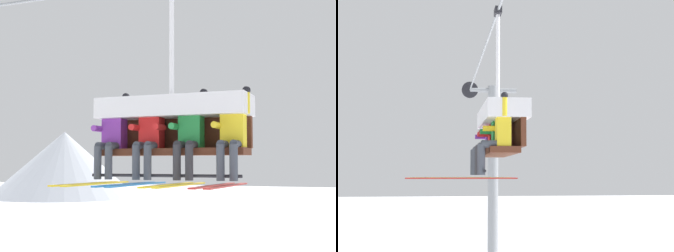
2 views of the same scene
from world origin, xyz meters
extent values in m
cone|color=silver|center=(-38.08, 54.61, 4.63)|extent=(20.96, 20.96, 9.25)
cube|color=#512819|center=(0.26, -0.80, 4.84)|extent=(2.21, 0.48, 0.10)
cube|color=#512819|center=(0.26, -0.52, 5.11)|extent=(2.21, 0.08, 0.45)
cube|color=silver|center=(0.26, -0.74, 5.49)|extent=(2.25, 0.68, 0.30)
cylinder|color=black|center=(0.26, -1.12, 4.51)|extent=(2.21, 0.04, 0.04)
cylinder|color=silver|center=(0.26, -0.80, 6.47)|extent=(0.07, 0.07, 1.66)
cube|color=purple|center=(-0.65, -0.82, 5.15)|extent=(0.32, 0.22, 0.52)
sphere|color=black|center=(-0.65, -0.82, 5.51)|extent=(0.22, 0.22, 0.22)
ellipsoid|color=black|center=(-0.65, -0.92, 5.51)|extent=(0.17, 0.04, 0.08)
cylinder|color=#3D424C|center=(-0.74, -0.99, 4.93)|extent=(0.11, 0.34, 0.11)
cylinder|color=#3D424C|center=(-0.57, -0.99, 4.93)|extent=(0.11, 0.34, 0.11)
cylinder|color=#3D424C|center=(-0.74, -1.16, 4.69)|extent=(0.11, 0.11, 0.48)
cylinder|color=#3D424C|center=(-0.57, -1.16, 4.69)|extent=(0.11, 0.11, 0.48)
cube|color=gold|center=(-0.74, -1.46, 4.40)|extent=(0.09, 1.70, 0.02)
cube|color=gold|center=(-0.57, -1.46, 4.40)|extent=(0.09, 1.70, 0.02)
cylinder|color=purple|center=(-0.84, -0.97, 5.19)|extent=(0.09, 0.30, 0.09)
cylinder|color=purple|center=(-0.47, -0.82, 5.50)|extent=(0.09, 0.09, 0.30)
sphere|color=black|center=(-0.47, -0.82, 5.67)|extent=(0.11, 0.11, 0.11)
cube|color=red|center=(-0.05, -0.82, 5.15)|extent=(0.32, 0.22, 0.52)
sphere|color=black|center=(-0.05, -0.82, 5.51)|extent=(0.22, 0.22, 0.22)
ellipsoid|color=black|center=(-0.05, -0.92, 5.51)|extent=(0.17, 0.04, 0.08)
cylinder|color=#3D424C|center=(-0.13, -0.99, 4.93)|extent=(0.11, 0.34, 0.11)
cylinder|color=#3D424C|center=(0.04, -0.99, 4.93)|extent=(0.11, 0.34, 0.11)
cylinder|color=#3D424C|center=(-0.13, -1.16, 4.69)|extent=(0.11, 0.11, 0.48)
cylinder|color=#3D424C|center=(0.04, -1.16, 4.69)|extent=(0.11, 0.11, 0.48)
cube|color=#1E6BB2|center=(-0.13, -1.46, 4.40)|extent=(0.09, 1.70, 0.02)
cube|color=#1E6BB2|center=(0.04, -1.46, 4.40)|extent=(0.09, 1.70, 0.02)
cylinder|color=red|center=(-0.23, -0.97, 5.19)|extent=(0.09, 0.30, 0.09)
cylinder|color=red|center=(0.14, -0.97, 5.19)|extent=(0.09, 0.30, 0.09)
cube|color=#23843D|center=(0.56, -0.82, 5.15)|extent=(0.32, 0.22, 0.52)
sphere|color=maroon|center=(0.56, -0.82, 5.51)|extent=(0.22, 0.22, 0.22)
ellipsoid|color=black|center=(0.56, -0.92, 5.51)|extent=(0.17, 0.04, 0.08)
cylinder|color=#2D2D33|center=(0.47, -0.99, 4.93)|extent=(0.11, 0.34, 0.11)
cylinder|color=#2D2D33|center=(0.65, -0.99, 4.93)|extent=(0.11, 0.34, 0.11)
cylinder|color=#2D2D33|center=(0.47, -1.16, 4.69)|extent=(0.11, 0.11, 0.48)
cylinder|color=#2D2D33|center=(0.65, -1.16, 4.69)|extent=(0.11, 0.11, 0.48)
cube|color=gold|center=(0.47, -1.46, 4.40)|extent=(0.09, 1.70, 0.02)
cube|color=gold|center=(0.65, -1.46, 4.40)|extent=(0.09, 1.70, 0.02)
cylinder|color=#23843D|center=(0.38, -0.97, 5.19)|extent=(0.09, 0.30, 0.09)
cylinder|color=#23843D|center=(0.75, -0.82, 5.50)|extent=(0.09, 0.09, 0.30)
sphere|color=black|center=(0.75, -0.82, 5.67)|extent=(0.11, 0.11, 0.11)
cube|color=yellow|center=(1.17, -0.82, 5.15)|extent=(0.32, 0.22, 0.52)
sphere|color=silver|center=(1.17, -0.82, 5.51)|extent=(0.22, 0.22, 0.22)
ellipsoid|color=black|center=(1.17, -0.92, 5.51)|extent=(0.17, 0.04, 0.08)
cylinder|color=#3D424C|center=(1.08, -0.99, 4.93)|extent=(0.11, 0.34, 0.11)
cylinder|color=#3D424C|center=(1.26, -0.99, 4.93)|extent=(0.11, 0.34, 0.11)
cylinder|color=#3D424C|center=(1.08, -1.16, 4.69)|extent=(0.11, 0.11, 0.48)
cylinder|color=#3D424C|center=(1.26, -1.16, 4.69)|extent=(0.11, 0.11, 0.48)
cube|color=#B22823|center=(1.08, -1.46, 4.40)|extent=(0.09, 1.70, 0.02)
cube|color=#B22823|center=(1.26, -1.46, 4.40)|extent=(0.09, 1.70, 0.02)
cylinder|color=yellow|center=(0.98, -0.97, 5.19)|extent=(0.09, 0.30, 0.09)
cylinder|color=yellow|center=(1.36, -0.82, 5.50)|extent=(0.09, 0.09, 0.30)
sphere|color=black|center=(1.36, -0.82, 5.67)|extent=(0.11, 0.11, 0.11)
camera|label=1|loc=(2.96, -7.64, 4.67)|focal=55.00mm
camera|label=2|loc=(9.12, -1.80, 4.45)|focal=55.00mm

